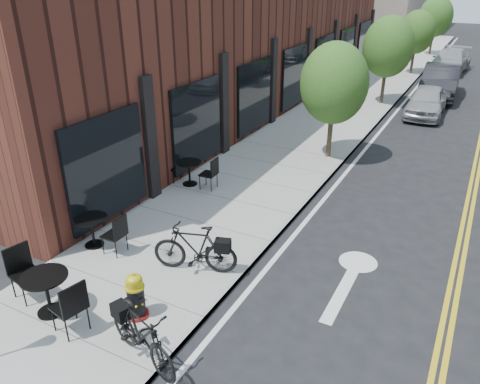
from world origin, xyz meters
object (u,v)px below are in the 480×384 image
Objects in this scene: fire_hydrant at (136,296)px; bicycle_right at (141,335)px; bistro_set_a at (46,289)px; bistro_set_b at (92,227)px; parked_car_a at (426,101)px; parked_car_b at (440,81)px; bicycle_left at (195,248)px; bistro_set_c at (189,170)px; parked_car_c at (450,61)px.

bicycle_right is (0.80, -0.83, 0.10)m from fire_hydrant.
bistro_set_a reaches higher than bistro_set_b.
bicycle_right is at bearing -38.42° from fire_hydrant.
parked_car_a reaches higher than bicycle_right.
bicycle_right is 0.89× the size of bistro_set_a.
bistro_set_b is (-2.47, 1.46, 0.03)m from fire_hydrant.
bicycle_right is 0.37× the size of parked_car_b.
bicycle_left reaches higher than bicycle_right.
bistro_set_b is 1.00× the size of bistro_set_c.
bicycle_left is 25.96m from parked_car_c.
bistro_set_c is (-3.20, 6.19, -0.07)m from bicycle_right.
parked_car_c is at bearing 74.92° from bistro_set_c.
bicycle_left is 1.04× the size of bistro_set_c.
fire_hydrant is at bearing -100.40° from parked_car_a.
bistro_set_c is 12.38m from parked_car_a.
bicycle_left is 0.37× the size of parked_car_c.
parked_car_c is (3.96, 28.28, 0.04)m from bistro_set_a.
parked_car_c is (4.93, 26.13, 0.11)m from bistro_set_b.
parked_car_c reaches higher than bistro_set_a.
bistro_set_a is at bearing -84.29° from bistro_set_c.
parked_car_b is (5.10, 15.21, 0.21)m from bistro_set_c.
parked_car_b is (5.17, 19.11, 0.20)m from bistro_set_b.
fire_hydrant is 27.70m from parked_car_c.
bistro_set_a is at bearing -103.55° from parked_car_b.
parked_car_b is (2.70, 20.57, 0.23)m from fire_hydrant.
bistro_set_b is at bearing 126.41° from bistro_set_a.
parked_car_c is at bearing 78.46° from bistro_set_b.
parked_car_a is 0.79× the size of parked_car_b.
bistro_set_c is at bearing -115.39° from parked_car_a.
bicycle_right is 0.37× the size of parked_car_c.
parked_car_b is at bearing 13.27° from bicycle_right.
bicycle_left is 2.64m from bicycle_right.
bistro_set_c is at bearing 110.56° from bistro_set_a.
bistro_set_b is at bearing -96.14° from parked_car_c.
parked_car_b is at bearing 68.71° from bistro_set_c.
bistro_set_a is 28.55m from parked_car_c.
parked_car_a is 10.91m from parked_car_c.
bistro_set_b is 26.59m from parked_car_c.
parked_car_a is (5.09, 15.22, 0.06)m from bistro_set_b.
parked_car_a is 0.79× the size of parked_car_c.
bistro_set_b is at bearing 73.37° from bicycle_right.
parked_car_b is (2.55, 18.84, 0.13)m from bicycle_left.
bicycle_right is at bearing -3.31° from bicycle_left.
bistro_set_a reaches higher than bistro_set_c.
bicycle_left reaches higher than bistro_set_a.
parked_car_b reaches higher than bistro_set_c.
bistro_set_c is at bearing 88.11° from bistro_set_b.
bistro_set_a is 1.17× the size of bistro_set_b.
fire_hydrant is 1.16m from bicycle_right.
parked_car_b is at bearing 90.92° from bistro_set_a.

